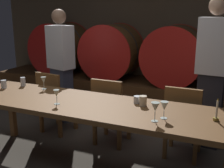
{
  "coord_description": "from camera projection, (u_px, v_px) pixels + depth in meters",
  "views": [
    {
      "loc": [
        1.48,
        -2.16,
        1.68
      ],
      "look_at": [
        0.37,
        0.39,
        0.95
      ],
      "focal_mm": 44.78,
      "sensor_mm": 36.0,
      "label": 1
    }
  ],
  "objects": [
    {
      "name": "guest_right",
      "position": [
        212.0,
        73.0,
        3.38
      ],
      "size": [
        0.4,
        0.27,
        1.85
      ],
      "rotation": [
        0.0,
        0.0,
        3.05
      ],
      "color": "black",
      "rests_on": "ground"
    },
    {
      "name": "guest_left",
      "position": [
        61.0,
        65.0,
        4.23
      ],
      "size": [
        0.43,
        0.34,
        1.71
      ],
      "rotation": [
        0.0,
        0.0,
        2.86
      ],
      "color": "#33384C",
      "rests_on": "ground"
    },
    {
      "name": "cup_far_right",
      "position": [
        143.0,
        101.0,
        2.78
      ],
      "size": [
        0.08,
        0.08,
        0.1
      ],
      "primitive_type": "cylinder",
      "color": "beige",
      "rests_on": "dining_table"
    },
    {
      "name": "wine_glass_center_left",
      "position": [
        56.0,
        94.0,
        2.81
      ],
      "size": [
        0.06,
        0.06,
        0.15
      ],
      "color": "silver",
      "rests_on": "dining_table"
    },
    {
      "name": "chair_center",
      "position": [
        110.0,
        109.0,
        3.52
      ],
      "size": [
        0.41,
        0.41,
        0.88
      ],
      "rotation": [
        0.0,
        0.0,
        3.13
      ],
      "color": "brown",
      "rests_on": "ground"
    },
    {
      "name": "cup_center_left",
      "position": [
        23.0,
        82.0,
        3.51
      ],
      "size": [
        0.06,
        0.06,
        0.11
      ],
      "primitive_type": "cylinder",
      "color": "silver",
      "rests_on": "dining_table"
    },
    {
      "name": "chair_right",
      "position": [
        183.0,
        119.0,
        3.18
      ],
      "size": [
        0.4,
        0.4,
        0.88
      ],
      "rotation": [
        0.0,
        0.0,
        3.13
      ],
      "color": "brown",
      "rests_on": "ground"
    },
    {
      "name": "chair_left",
      "position": [
        54.0,
        100.0,
        3.87
      ],
      "size": [
        0.45,
        0.45,
        0.88
      ],
      "rotation": [
        0.0,
        0.0,
        3.01
      ],
      "color": "brown",
      "rests_on": "ground"
    },
    {
      "name": "back_wall",
      "position": [
        151.0,
        36.0,
        5.38
      ],
      "size": [
        6.56,
        0.24,
        2.43
      ],
      "primitive_type": "cube",
      "color": "brown",
      "rests_on": "ground"
    },
    {
      "name": "wine_glass_far_right",
      "position": [
        164.0,
        107.0,
        2.44
      ],
      "size": [
        0.07,
        0.07,
        0.16
      ],
      "color": "silver",
      "rests_on": "dining_table"
    },
    {
      "name": "candle_center",
      "position": [
        216.0,
        114.0,
        2.4
      ],
      "size": [
        0.05,
        0.05,
        0.2
      ],
      "color": "olive",
      "rests_on": "dining_table"
    },
    {
      "name": "wine_barrel_far_left",
      "position": [
        61.0,
        48.0,
        5.6
      ],
      "size": [
        1.01,
        0.81,
        1.01
      ],
      "color": "#513319",
      "rests_on": "barrel_shelf"
    },
    {
      "name": "wine_barrel_center_right",
      "position": [
        174.0,
        55.0,
        4.73
      ],
      "size": [
        1.01,
        0.81,
        1.01
      ],
      "color": "brown",
      "rests_on": "barrel_shelf"
    },
    {
      "name": "wine_glass_center_right",
      "position": [
        155.0,
        107.0,
        2.37
      ],
      "size": [
        0.08,
        0.08,
        0.17
      ],
      "color": "silver",
      "rests_on": "dining_table"
    },
    {
      "name": "barrel_shelf",
      "position": [
        140.0,
        92.0,
        5.14
      ],
      "size": [
        5.9,
        0.9,
        0.45
      ],
      "primitive_type": "cube",
      "color": "#4C2D16",
      "rests_on": "ground"
    },
    {
      "name": "wine_glass_far_left",
      "position": [
        44.0,
        80.0,
        3.36
      ],
      "size": [
        0.07,
        0.07,
        0.15
      ],
      "color": "silver",
      "rests_on": "dining_table"
    },
    {
      "name": "dining_table",
      "position": [
        89.0,
        109.0,
        2.88
      ],
      "size": [
        2.89,
        0.8,
        0.76
      ],
      "color": "brown",
      "rests_on": "ground"
    },
    {
      "name": "wine_barrel_center_left",
      "position": [
        112.0,
        52.0,
        5.18
      ],
      "size": [
        1.01,
        0.81,
        1.01
      ],
      "color": "brown",
      "rests_on": "barrel_shelf"
    },
    {
      "name": "cup_center_right",
      "position": [
        137.0,
        100.0,
        2.86
      ],
      "size": [
        0.07,
        0.07,
        0.08
      ],
      "primitive_type": "cylinder",
      "color": "silver",
      "rests_on": "dining_table"
    },
    {
      "name": "cup_far_left",
      "position": [
        4.0,
        84.0,
        3.42
      ],
      "size": [
        0.07,
        0.07,
        0.1
      ],
      "primitive_type": "cylinder",
      "color": "silver",
      "rests_on": "dining_table"
    }
  ]
}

